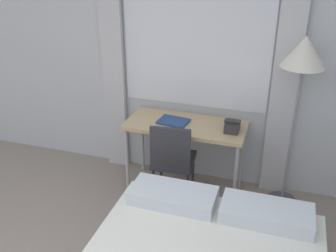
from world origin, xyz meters
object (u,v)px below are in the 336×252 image
object	(u,v)px
desk	(186,130)
desk_chair	(173,158)
book	(173,121)
telephone	(232,126)
standing_lamp	(303,64)

from	to	relation	value
desk	desk_chair	world-z (taller)	desk_chair
book	telephone	bearing A→B (deg)	-0.91
desk	book	size ratio (longest dim) A/B	3.79
desk_chair	telephone	xyz separation A→B (m)	(0.52, 0.25, 0.31)
desk	standing_lamp	xyz separation A→B (m)	(1.01, 0.07, 0.76)
desk	telephone	distance (m)	0.48
desk	desk_chair	bearing A→B (deg)	-101.45
standing_lamp	telephone	bearing A→B (deg)	-170.73
standing_lamp	telephone	xyz separation A→B (m)	(-0.55, -0.09, -0.63)
desk	desk_chair	distance (m)	0.33
desk	book	distance (m)	0.15
telephone	standing_lamp	bearing A→B (deg)	9.27
desk_chair	standing_lamp	distance (m)	1.46
desk_chair	standing_lamp	size ratio (longest dim) A/B	0.53
standing_lamp	book	world-z (taller)	standing_lamp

